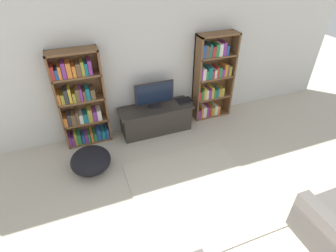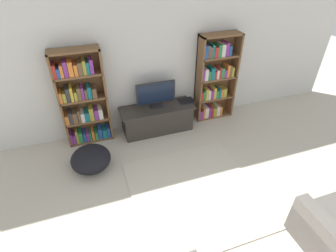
# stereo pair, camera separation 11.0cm
# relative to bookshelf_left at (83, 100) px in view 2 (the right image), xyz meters

# --- Properties ---
(wall_back) EXTENTS (8.80, 0.06, 2.60)m
(wall_back) POSITION_rel_bookshelf_left_xyz_m (1.23, 0.18, 0.44)
(wall_back) COLOR silver
(wall_back) RESTS_ON ground_plane
(bookshelf_left) EXTENTS (0.82, 0.30, 1.80)m
(bookshelf_left) POSITION_rel_bookshelf_left_xyz_m (0.00, 0.00, 0.00)
(bookshelf_left) COLOR brown
(bookshelf_left) RESTS_ON ground_plane
(bookshelf_right) EXTENTS (0.82, 0.30, 1.80)m
(bookshelf_right) POSITION_rel_bookshelf_left_xyz_m (2.63, 0.00, 0.02)
(bookshelf_right) COLOR brown
(bookshelf_right) RESTS_ON ground_plane
(tv_stand) EXTENTS (1.45, 0.53, 0.53)m
(tv_stand) POSITION_rel_bookshelf_left_xyz_m (1.34, -0.15, -0.59)
(tv_stand) COLOR #332D28
(tv_stand) RESTS_ON ground_plane
(television) EXTENTS (0.77, 0.16, 0.51)m
(television) POSITION_rel_bookshelf_left_xyz_m (1.34, -0.10, -0.05)
(television) COLOR black
(television) RESTS_ON tv_stand
(laptop) EXTENTS (0.30, 0.25, 0.03)m
(laptop) POSITION_rel_bookshelf_left_xyz_m (1.98, -0.12, -0.31)
(laptop) COLOR #28282D
(laptop) RESTS_ON tv_stand
(area_rug) EXTENTS (1.90, 1.96, 0.02)m
(area_rug) POSITION_rel_bookshelf_left_xyz_m (1.39, -1.94, -0.85)
(area_rug) COLOR beige
(area_rug) RESTS_ON ground_plane
(beanbag_ottoman) EXTENTS (0.66, 0.66, 0.40)m
(beanbag_ottoman) POSITION_rel_bookshelf_left_xyz_m (-0.05, -0.86, -0.66)
(beanbag_ottoman) COLOR black
(beanbag_ottoman) RESTS_ON ground_plane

